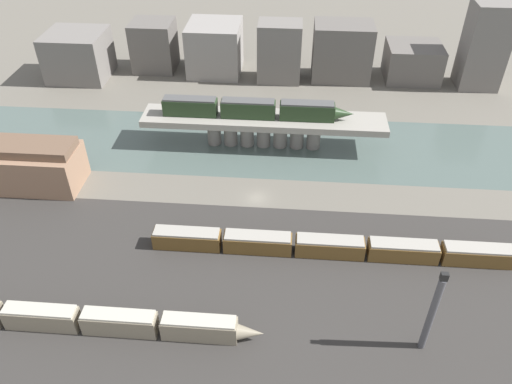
{
  "coord_description": "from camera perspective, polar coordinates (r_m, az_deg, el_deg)",
  "views": [
    {
      "loc": [
        6.27,
        -79.71,
        63.71
      ],
      "look_at": [
        0.0,
        -1.85,
        3.0
      ],
      "focal_mm": 35.0,
      "sensor_mm": 36.0,
      "label": 1
    }
  ],
  "objects": [
    {
      "name": "train_yard_near",
      "position": [
        82.06,
        -18.62,
        -13.75
      ],
      "size": [
        51.87,
        2.69,
        3.98
      ],
      "color": "gray",
      "rests_on": "ground"
    },
    {
      "name": "city_block_far_right",
      "position": [
        150.16,
        9.79,
        15.54
      ],
      "size": [
        16.58,
        11.66,
        15.98
      ],
      "primitive_type": "cube",
      "color": "#605B56",
      "rests_on": "ground"
    },
    {
      "name": "river_water",
      "position": [
        118.74,
        0.86,
        5.41
      ],
      "size": [
        320.0,
        27.21,
        0.01
      ],
      "primitive_type": "cube",
      "color": "#4C5B56",
      "rests_on": "ground"
    },
    {
      "name": "ground_plane",
      "position": [
        102.23,
        0.08,
        -0.69
      ],
      "size": [
        400.0,
        400.0,
        0.0
      ],
      "primitive_type": "plane",
      "color": "#666056"
    },
    {
      "name": "city_block_center",
      "position": [
        153.11,
        -4.73,
        16.08
      ],
      "size": [
        15.18,
        15.77,
        14.43
      ],
      "primitive_type": "cube",
      "color": "gray",
      "rests_on": "ground"
    },
    {
      "name": "train_yard_mid",
      "position": [
        90.14,
        9.46,
        -6.23
      ],
      "size": [
        67.76,
        3.17,
        3.56
      ],
      "color": "brown",
      "rests_on": "ground"
    },
    {
      "name": "city_block_low",
      "position": [
        155.04,
        24.68,
        14.94
      ],
      "size": [
        10.95,
        9.59,
        23.47
      ],
      "primitive_type": "cube",
      "color": "slate",
      "rests_on": "ground"
    },
    {
      "name": "bridge",
      "position": [
        115.94,
        0.89,
        7.66
      ],
      "size": [
        55.82,
        8.83,
        7.49
      ],
      "color": "gray",
      "rests_on": "ground"
    },
    {
      "name": "railbed_yard",
      "position": [
        84.86,
        -1.22,
        -10.81
      ],
      "size": [
        280.0,
        42.0,
        0.01
      ],
      "primitive_type": "cube",
      "color": "#33302D",
      "rests_on": "ground"
    },
    {
      "name": "city_block_right",
      "position": [
        147.11,
        2.7,
        15.71
      ],
      "size": [
        12.2,
        9.17,
        16.71
      ],
      "primitive_type": "cube",
      "color": "slate",
      "rests_on": "ground"
    },
    {
      "name": "city_block_tall",
      "position": [
        155.7,
        17.46,
        14.0
      ],
      "size": [
        15.28,
        13.75,
        10.02
      ],
      "primitive_type": "cube",
      "color": "#605B56",
      "rests_on": "ground"
    },
    {
      "name": "signal_tower",
      "position": [
        75.72,
        19.47,
        -12.92
      ],
      "size": [
        1.03,
        1.03,
        15.67
      ],
      "color": "#4C4C51",
      "rests_on": "ground"
    },
    {
      "name": "warehouse_building",
      "position": [
        113.6,
        -24.55,
        2.84
      ],
      "size": [
        21.02,
        10.4,
        10.13
      ],
      "color": "#937056",
      "rests_on": "ground"
    },
    {
      "name": "city_block_far_left",
      "position": [
        158.13,
        -19.64,
        14.53
      ],
      "size": [
        16.48,
        15.67,
        13.1
      ],
      "primitive_type": "cube",
      "color": "slate",
      "rests_on": "ground"
    },
    {
      "name": "train_on_bridge",
      "position": [
        114.06,
        -0.15,
        9.48
      ],
      "size": [
        43.14,
        3.2,
        4.12
      ],
      "color": "#23381E",
      "rests_on": "bridge"
    },
    {
      "name": "city_block_left",
      "position": [
        157.59,
        -11.56,
        16.08
      ],
      "size": [
        12.15,
        11.54,
        14.25
      ],
      "primitive_type": "cube",
      "color": "#605B56",
      "rests_on": "ground"
    }
  ]
}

